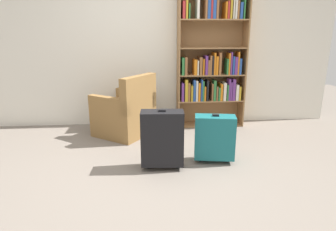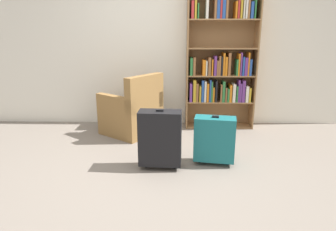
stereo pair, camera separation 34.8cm
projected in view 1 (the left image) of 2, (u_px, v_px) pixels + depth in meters
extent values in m
plane|color=slate|center=(164.00, 174.00, 3.25)|extent=(10.09, 10.09, 0.00)
cube|color=silver|center=(155.00, 43.00, 4.72)|extent=(5.77, 0.10, 2.60)
cube|color=olive|center=(178.00, 62.00, 4.61)|extent=(0.02, 0.32, 2.05)
cube|color=olive|center=(244.00, 62.00, 4.69)|extent=(0.02, 0.32, 2.05)
cube|color=olive|center=(209.00, 61.00, 4.79)|extent=(1.05, 0.02, 2.05)
cube|color=olive|center=(209.00, 124.00, 4.93)|extent=(1.01, 0.30, 0.02)
cube|color=olive|center=(210.00, 100.00, 4.82)|extent=(1.01, 0.30, 0.02)
cube|color=olive|center=(211.00, 74.00, 4.70)|extent=(1.01, 0.30, 0.02)
cube|color=olive|center=(212.00, 48.00, 4.59)|extent=(1.01, 0.30, 0.02)
cube|color=olive|center=(213.00, 20.00, 4.47)|extent=(1.01, 0.30, 0.02)
cube|color=#66337F|center=(182.00, 92.00, 4.70)|extent=(0.04, 0.21, 0.29)
cube|color=gold|center=(186.00, 90.00, 4.70)|extent=(0.04, 0.21, 0.34)
cube|color=brown|center=(188.00, 91.00, 4.71)|extent=(0.03, 0.22, 0.29)
cube|color=gold|center=(191.00, 93.00, 4.71)|extent=(0.03, 0.21, 0.25)
cube|color=#264C99|center=(194.00, 90.00, 4.69)|extent=(0.04, 0.18, 0.33)
cube|color=silver|center=(196.00, 90.00, 4.70)|extent=(0.03, 0.18, 0.32)
cube|color=orange|center=(198.00, 91.00, 4.75)|extent=(0.03, 0.27, 0.29)
cube|color=#264C99|center=(201.00, 89.00, 4.72)|extent=(0.02, 0.22, 0.34)
cube|color=#2D7238|center=(202.00, 90.00, 4.73)|extent=(0.02, 0.23, 0.31)
cube|color=orange|center=(204.00, 93.00, 4.74)|extent=(0.02, 0.23, 0.23)
cube|color=black|center=(207.00, 90.00, 4.71)|extent=(0.03, 0.19, 0.33)
cube|color=brown|center=(211.00, 91.00, 4.73)|extent=(0.02, 0.20, 0.27)
cube|color=#2D7238|center=(214.00, 90.00, 4.72)|extent=(0.04, 0.18, 0.32)
cube|color=brown|center=(216.00, 93.00, 4.75)|extent=(0.02, 0.22, 0.22)
cube|color=#2D7238|center=(218.00, 93.00, 4.77)|extent=(0.03, 0.24, 0.21)
cube|color=orange|center=(220.00, 91.00, 4.76)|extent=(0.03, 0.23, 0.26)
cube|color=silver|center=(223.00, 91.00, 4.75)|extent=(0.04, 0.21, 0.28)
cube|color=#2D7238|center=(226.00, 92.00, 4.79)|extent=(0.02, 0.27, 0.25)
cube|color=#66337F|center=(228.00, 89.00, 4.73)|extent=(0.03, 0.18, 0.34)
cube|color=#66337F|center=(230.00, 91.00, 4.76)|extent=(0.02, 0.21, 0.29)
cube|color=#66337F|center=(232.00, 89.00, 4.75)|extent=(0.04, 0.20, 0.34)
cube|color=silver|center=(235.00, 92.00, 4.79)|extent=(0.04, 0.24, 0.25)
cube|color=gold|center=(238.00, 92.00, 4.79)|extent=(0.03, 0.24, 0.22)
cube|color=#2D7238|center=(182.00, 66.00, 4.60)|extent=(0.04, 0.25, 0.26)
cube|color=brown|center=(185.00, 66.00, 4.59)|extent=(0.04, 0.20, 0.27)
cube|color=orange|center=(195.00, 67.00, 4.61)|extent=(0.04, 0.22, 0.23)
cube|color=silver|center=(197.00, 67.00, 4.62)|extent=(0.02, 0.24, 0.22)
cube|color=brown|center=(200.00, 66.00, 4.62)|extent=(0.04, 0.24, 0.27)
cube|color=orange|center=(202.00, 66.00, 4.63)|extent=(0.02, 0.24, 0.24)
cube|color=#66337F|center=(205.00, 65.00, 4.61)|extent=(0.04, 0.20, 0.29)
cube|color=brown|center=(208.00, 67.00, 4.61)|extent=(0.03, 0.19, 0.23)
cube|color=brown|center=(210.00, 65.00, 4.63)|extent=(0.03, 0.24, 0.29)
cube|color=black|center=(212.00, 65.00, 4.62)|extent=(0.02, 0.22, 0.28)
cube|color=orange|center=(213.00, 63.00, 4.62)|extent=(0.03, 0.23, 0.33)
cube|color=orange|center=(216.00, 65.00, 4.62)|extent=(0.03, 0.21, 0.28)
cube|color=brown|center=(219.00, 63.00, 4.64)|extent=(0.04, 0.25, 0.34)
cube|color=#2D7238|center=(226.00, 66.00, 4.63)|extent=(0.02, 0.18, 0.24)
cube|color=orange|center=(228.00, 64.00, 4.63)|extent=(0.02, 0.20, 0.33)
cube|color=#66337F|center=(230.00, 63.00, 4.64)|extent=(0.02, 0.22, 0.34)
cube|color=#264C99|center=(232.00, 65.00, 4.66)|extent=(0.03, 0.23, 0.28)
cube|color=#66337F|center=(235.00, 65.00, 4.64)|extent=(0.04, 0.20, 0.27)
cube|color=orange|center=(237.00, 63.00, 4.63)|extent=(0.02, 0.19, 0.34)
cube|color=#264C99|center=(239.00, 66.00, 4.65)|extent=(0.03, 0.19, 0.24)
cube|color=#B22D2D|center=(183.00, 10.00, 4.37)|extent=(0.04, 0.23, 0.24)
cube|color=gold|center=(186.00, 9.00, 4.37)|extent=(0.03, 0.22, 0.28)
cube|color=#2D7238|center=(189.00, 11.00, 4.38)|extent=(0.02, 0.23, 0.21)
cube|color=silver|center=(197.00, 7.00, 4.37)|extent=(0.03, 0.22, 0.34)
cube|color=brown|center=(205.00, 7.00, 4.37)|extent=(0.03, 0.20, 0.32)
cube|color=#264C99|center=(208.00, 8.00, 4.38)|extent=(0.04, 0.22, 0.30)
cube|color=#B22D2D|center=(211.00, 8.00, 4.38)|extent=(0.03, 0.20, 0.31)
cube|color=#264C99|center=(213.00, 10.00, 4.39)|extent=(0.04, 0.21, 0.27)
cube|color=brown|center=(216.00, 8.00, 4.40)|extent=(0.03, 0.23, 0.30)
cube|color=orange|center=(225.00, 11.00, 4.42)|extent=(0.02, 0.24, 0.24)
cube|color=#B22D2D|center=(227.00, 10.00, 4.41)|extent=(0.03, 0.22, 0.25)
cube|color=gold|center=(230.00, 7.00, 4.41)|extent=(0.03, 0.23, 0.33)
cube|color=silver|center=(232.00, 7.00, 4.43)|extent=(0.02, 0.26, 0.34)
cube|color=silver|center=(234.00, 7.00, 4.43)|extent=(0.03, 0.26, 0.33)
cube|color=brown|center=(237.00, 10.00, 4.40)|extent=(0.03, 0.18, 0.26)
cube|color=#264C99|center=(239.00, 11.00, 4.45)|extent=(0.04, 0.26, 0.23)
cube|color=#2D7238|center=(243.00, 8.00, 4.40)|extent=(0.02, 0.17, 0.30)
cube|color=olive|center=(124.00, 121.00, 4.45)|extent=(0.98, 0.98, 0.40)
cube|color=tan|center=(123.00, 105.00, 4.39)|extent=(0.76, 0.74, 0.08)
cube|color=olive|center=(139.00, 93.00, 4.18)|extent=(0.51, 0.64, 0.50)
cube|color=olive|center=(136.00, 97.00, 4.61)|extent=(0.63, 0.49, 0.22)
cube|color=olive|center=(109.00, 105.00, 4.12)|extent=(0.63, 0.49, 0.22)
cylinder|color=#1959A5|center=(160.00, 129.00, 4.58)|extent=(0.08, 0.08, 0.10)
torus|color=#1959A5|center=(164.00, 128.00, 4.59)|extent=(0.06, 0.01, 0.06)
cube|color=#19666B|center=(215.00, 137.00, 3.48)|extent=(0.49, 0.28, 0.51)
cube|color=black|center=(216.00, 115.00, 3.41)|extent=(0.08, 0.05, 0.02)
cylinder|color=black|center=(200.00, 159.00, 3.57)|extent=(0.06, 0.06, 0.05)
cylinder|color=black|center=(227.00, 160.00, 3.55)|extent=(0.06, 0.06, 0.05)
cube|color=black|center=(162.00, 138.00, 3.31)|extent=(0.48, 0.25, 0.61)
cube|color=black|center=(162.00, 111.00, 3.22)|extent=(0.08, 0.05, 0.02)
cylinder|color=black|center=(148.00, 166.00, 3.40)|extent=(0.05, 0.05, 0.05)
cylinder|color=black|center=(177.00, 165.00, 3.40)|extent=(0.05, 0.05, 0.05)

